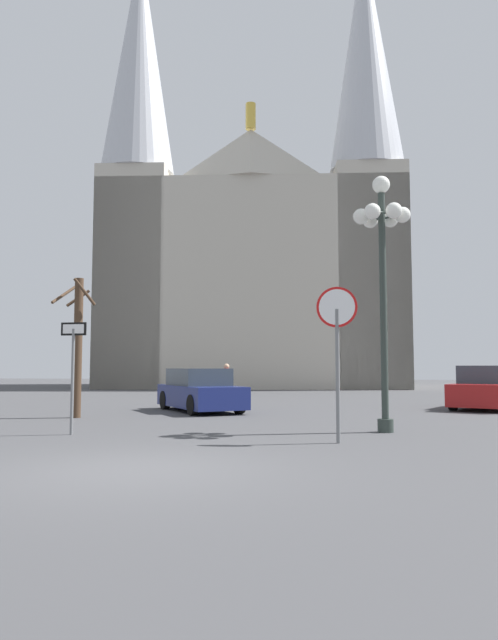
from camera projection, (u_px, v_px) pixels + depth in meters
The scene contains 9 objects.
ground_plane at pixel (138, 470), 8.39m from camera, with size 120.00×120.00×0.00m, color #424244.
cathedral at pixel (253, 252), 43.29m from camera, with size 22.20×15.01×33.17m.
stop_sign at pixel (337, 332), 11.48m from camera, with size 0.81×0.11×3.08m.
one_way_arrow_sign at pixel (73, 363), 12.84m from camera, with size 0.60×0.07×2.47m.
street_lamp at pixel (382, 250), 13.53m from camera, with size 1.32×1.20×5.97m.
bare_tree at pixel (78, 343), 17.12m from camera, with size 1.20×1.18×4.11m.
parked_car_near_red at pixel (487, 389), 20.57m from camera, with size 3.46×4.64×1.53m.
parked_car_far_navy at pixel (200, 391), 19.44m from camera, with size 3.77×4.45×1.43m.
pedestrian_walking at pixel (226, 380), 22.90m from camera, with size 0.32×0.32×1.61m.
Camera 1 is at (2.83, -8.21, 1.49)m, focal length 32.58 mm.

